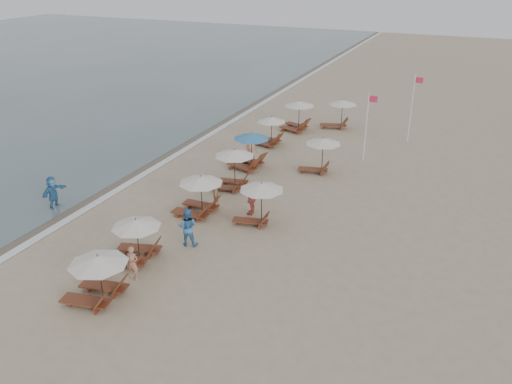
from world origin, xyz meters
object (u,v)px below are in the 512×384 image
at_px(inland_station_1, 319,151).
at_px(beachgoer_far_a, 252,198).
at_px(lounger_station_2, 198,195).
at_px(waterline_walker, 53,192).
at_px(lounger_station_0, 96,277).
at_px(lounger_station_4, 248,151).
at_px(beachgoer_near, 132,263).
at_px(flag_pole_near, 367,124).
at_px(lounger_station_1, 133,240).
at_px(inland_station_2, 338,112).
at_px(beachgoer_mid_b, 217,194).
at_px(lounger_station_6, 296,116).
at_px(beachgoer_far_b, 250,149).
at_px(lounger_station_5, 269,131).
at_px(beachgoer_mid_a, 188,227).
at_px(inland_station_0, 257,198).
at_px(lounger_station_3, 232,167).

xyz_separation_m(inland_station_1, beachgoer_far_a, (-1.44, -6.93, -0.52)).
bearing_deg(lounger_station_2, waterline_walker, -161.69).
xyz_separation_m(lounger_station_0, lounger_station_4, (-0.51, 15.18, 0.08)).
bearing_deg(beachgoer_near, flag_pole_near, 65.66).
distance_m(lounger_station_4, beachgoer_near, 13.45).
xyz_separation_m(lounger_station_1, inland_station_1, (4.32, 13.20, 0.42)).
xyz_separation_m(lounger_station_0, inland_station_2, (2.41, 25.69, 0.27)).
xyz_separation_m(beachgoer_near, beachgoer_mid_b, (0.10, 7.34, 0.13)).
distance_m(lounger_station_6, beachgoer_far_b, 7.55).
relative_size(lounger_station_5, beachgoer_mid_b, 1.34).
distance_m(lounger_station_6, flag_pole_near, 7.79).
distance_m(lounger_station_4, beachgoer_mid_a, 10.14).
bearing_deg(beachgoer_far_b, lounger_station_1, -142.96).
relative_size(lounger_station_5, lounger_station_6, 0.90).
distance_m(lounger_station_5, beachgoer_mid_b, 10.83).
bearing_deg(inland_station_0, lounger_station_1, -124.23).
bearing_deg(lounger_station_3, waterline_walker, -141.03).
relative_size(lounger_station_3, inland_station_2, 0.89).
height_order(lounger_station_5, waterline_walker, lounger_station_5).
relative_size(lounger_station_2, beachgoer_far_a, 1.44).
bearing_deg(beachgoer_far_b, beachgoer_near, -139.77).
bearing_deg(flag_pole_near, beachgoer_far_a, -109.23).
bearing_deg(lounger_station_2, lounger_station_6, 90.91).
distance_m(lounger_station_4, waterline_walker, 11.84).
relative_size(lounger_station_2, inland_station_1, 1.00).
bearing_deg(inland_station_1, lounger_station_6, 119.32).
height_order(lounger_station_4, inland_station_1, lounger_station_4).
height_order(inland_station_0, waterline_walker, inland_station_0).
relative_size(lounger_station_2, lounger_station_5, 1.09).
distance_m(lounger_station_0, beachgoer_mid_b, 9.12).
bearing_deg(lounger_station_5, lounger_station_3, -82.55).
height_order(inland_station_2, beachgoer_mid_b, inland_station_2).
relative_size(lounger_station_0, beachgoer_mid_b, 1.49).
distance_m(inland_station_0, beachgoer_mid_a, 3.88).
bearing_deg(lounger_station_2, inland_station_1, 63.69).
height_order(beachgoer_mid_b, waterline_walker, waterline_walker).
bearing_deg(beachgoer_far_b, beachgoer_mid_b, -134.12).
xyz_separation_m(waterline_walker, flag_pole_near, (13.55, 13.80, 1.63)).
distance_m(lounger_station_5, beachgoer_far_b, 3.57).
xyz_separation_m(inland_station_1, flag_pole_near, (2.11, 3.25, 1.09)).
bearing_deg(lounger_station_5, lounger_station_2, -85.69).
xyz_separation_m(lounger_station_0, lounger_station_5, (-1.01, 19.83, -0.01)).
distance_m(lounger_station_0, inland_station_0, 8.95).
distance_m(lounger_station_1, beachgoer_far_b, 13.23).
distance_m(beachgoer_far_b, flag_pole_near, 7.70).
xyz_separation_m(lounger_station_2, beachgoer_far_b, (-0.69, 8.11, -0.20)).
relative_size(lounger_station_3, lounger_station_5, 1.04).
relative_size(lounger_station_5, beachgoer_far_b, 1.34).
bearing_deg(waterline_walker, beachgoer_mid_a, -92.36).
height_order(beachgoer_near, beachgoer_mid_b, beachgoer_mid_b).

